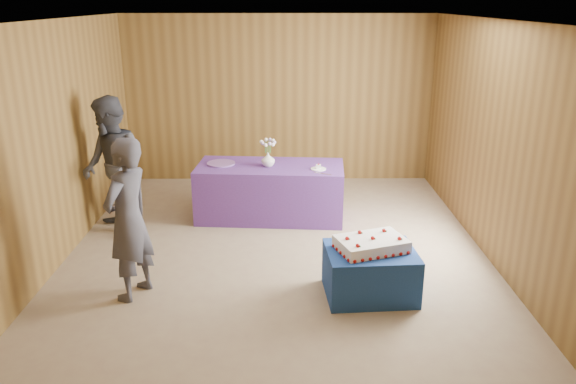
{
  "coord_description": "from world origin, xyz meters",
  "views": [
    {
      "loc": [
        0.09,
        -6.15,
        2.91
      ],
      "look_at": [
        0.13,
        0.1,
        0.75
      ],
      "focal_mm": 35.0,
      "sensor_mm": 36.0,
      "label": 1
    }
  ],
  "objects_px": {
    "cake_table": "(370,273)",
    "guest_left": "(128,220)",
    "sheet_cake": "(371,244)",
    "guest_right": "(112,167)",
    "serving_table": "(270,191)",
    "vase": "(268,159)"
  },
  "relations": [
    {
      "from": "sheet_cake",
      "to": "guest_right",
      "type": "distance_m",
      "value": 3.48
    },
    {
      "from": "sheet_cake",
      "to": "vase",
      "type": "height_order",
      "value": "vase"
    },
    {
      "from": "cake_table",
      "to": "guest_left",
      "type": "bearing_deg",
      "value": 175.69
    },
    {
      "from": "cake_table",
      "to": "guest_right",
      "type": "height_order",
      "value": "guest_right"
    },
    {
      "from": "serving_table",
      "to": "guest_left",
      "type": "height_order",
      "value": "guest_left"
    },
    {
      "from": "serving_table",
      "to": "vase",
      "type": "distance_m",
      "value": 0.47
    },
    {
      "from": "serving_table",
      "to": "guest_left",
      "type": "relative_size",
      "value": 1.2
    },
    {
      "from": "vase",
      "to": "sheet_cake",
      "type": "bearing_deg",
      "value": -62.97
    },
    {
      "from": "cake_table",
      "to": "guest_left",
      "type": "xyz_separation_m",
      "value": [
        -2.43,
        0.01,
        0.59
      ]
    },
    {
      "from": "serving_table",
      "to": "guest_right",
      "type": "relative_size",
      "value": 1.12
    },
    {
      "from": "guest_right",
      "to": "vase",
      "type": "bearing_deg",
      "value": 72.26
    },
    {
      "from": "vase",
      "to": "guest_left",
      "type": "distance_m",
      "value": 2.54
    },
    {
      "from": "serving_table",
      "to": "sheet_cake",
      "type": "xyz_separation_m",
      "value": [
        1.07,
        -2.19,
        0.19
      ]
    },
    {
      "from": "sheet_cake",
      "to": "guest_right",
      "type": "relative_size",
      "value": 0.46
    },
    {
      "from": "sheet_cake",
      "to": "guest_left",
      "type": "distance_m",
      "value": 2.45
    },
    {
      "from": "sheet_cake",
      "to": "guest_right",
      "type": "xyz_separation_m",
      "value": [
        -3.06,
        1.63,
        0.33
      ]
    },
    {
      "from": "serving_table",
      "to": "guest_left",
      "type": "xyz_separation_m",
      "value": [
        -1.36,
        -2.21,
        0.46
      ]
    },
    {
      "from": "guest_right",
      "to": "serving_table",
      "type": "bearing_deg",
      "value": 73.04
    },
    {
      "from": "cake_table",
      "to": "vase",
      "type": "distance_m",
      "value": 2.51
    },
    {
      "from": "guest_left",
      "to": "guest_right",
      "type": "distance_m",
      "value": 1.76
    },
    {
      "from": "vase",
      "to": "guest_right",
      "type": "height_order",
      "value": "guest_right"
    },
    {
      "from": "vase",
      "to": "cake_table",
      "type": "bearing_deg",
      "value": -63.22
    }
  ]
}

